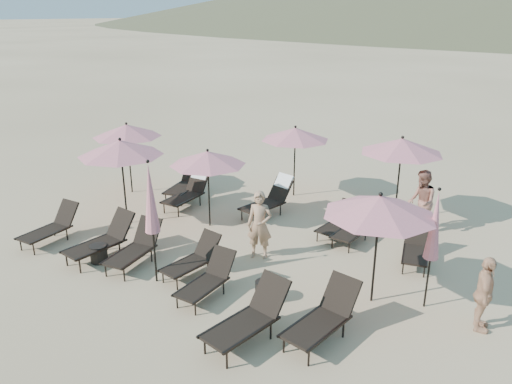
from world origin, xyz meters
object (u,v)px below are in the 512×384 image
Objects in this scene: umbrella_open_3 at (295,134)px; lounger_12 at (193,258)px; lounger_11 at (416,247)px; umbrella_open_0 at (120,148)px; lounger_10 at (354,227)px; lounger_2 at (135,247)px; lounger_1 at (102,239)px; lounger_7 at (189,190)px; lounger_4 at (249,317)px; umbrella_open_2 at (380,206)px; umbrella_closed_0 at (151,199)px; lounger_9 at (339,222)px; lounger_3 at (208,279)px; side_table_0 at (99,254)px; side_table_1 at (265,291)px; lounger_0 at (51,226)px; umbrella_open_4 at (402,146)px; beachgoer_c at (484,294)px; umbrella_open_1 at (208,158)px; umbrella_closed_1 at (435,226)px; beachgoer_a at (260,225)px; beachgoer_b at (421,202)px; umbrella_open_5 at (127,131)px; lounger_6 at (185,183)px; lounger_8 at (270,198)px; lounger_5 at (324,316)px.

lounger_12 is at bearing -81.20° from umbrella_open_3.
lounger_11 is 0.64× the size of umbrella_open_0.
umbrella_open_3 is at bearing 147.82° from lounger_10.
lounger_2 reaches higher than lounger_12.
lounger_7 is at bearing 103.03° from lounger_1.
umbrella_open_2 reaches higher than lounger_4.
lounger_9 is at bearing 64.50° from umbrella_closed_0.
side_table_0 is at bearing -176.25° from lounger_3.
umbrella_open_2 is 5.53× the size of side_table_1.
lounger_0 is 9.74m from umbrella_open_4.
beachgoer_c is (1.93, -1.96, 0.36)m from lounger_11.
beachgoer_c is (7.41, -0.73, -1.23)m from umbrella_open_1.
lounger_7 is at bearing 170.00° from umbrella_closed_1.
beachgoer_b is at bearing 31.36° from beachgoer_a.
lounger_0 reaches higher than lounger_3.
lounger_7 is 4.14m from side_table_0.
umbrella_closed_0 reaches higher than umbrella_open_3.
lounger_2 is at bearing 176.40° from lounger_4.
beachgoer_a reaches higher than lounger_7.
side_table_0 is at bearing -84.64° from lounger_7.
lounger_2 is 5.54m from umbrella_open_5.
lounger_6 is 0.75× the size of umbrella_open_0.
lounger_12 is 6.42m from beachgoer_b.
lounger_1 is 0.77× the size of umbrella_open_5.
side_table_0 is (-6.23, -4.46, -0.19)m from lounger_11.
umbrella_open_2 is (2.07, -2.54, 1.75)m from lounger_9.
beachgoer_b is at bearing 110.57° from umbrella_closed_1.
umbrella_open_0 is 3.11m from side_table_0.
beachgoer_b is at bearing 54.73° from lounger_10.
beachgoer_c is (6.34, 2.34, -1.23)m from umbrella_closed_0.
beachgoer_b reaches higher than lounger_3.
side_table_0 is at bearing -159.80° from umbrella_open_2.
lounger_12 is at bearing -51.45° from lounger_7.
lounger_8 is 4.09m from lounger_12.
lounger_1 is at bearing -74.39° from beachgoer_b.
lounger_9 is (2.35, -0.15, -0.13)m from lounger_8.
lounger_7 is at bearing 166.29° from lounger_11.
lounger_5 is 0.72× the size of umbrella_open_0.
lounger_1 is at bearing -127.08° from umbrella_open_4.
beachgoer_a reaches higher than side_table_0.
umbrella_open_2 is at bearing 21.24° from lounger_1.
umbrella_open_5 is (-7.24, -0.94, 1.71)m from lounger_9.
lounger_11 is (1.73, -0.23, -0.01)m from lounger_10.
lounger_5 is 8.37m from lounger_6.
umbrella_open_0 reaches higher than lounger_12.
umbrella_open_4 is (6.14, 4.80, -0.02)m from umbrella_open_0.
umbrella_open_4 is (4.01, 6.35, 1.76)m from lounger_2.
lounger_7 is at bearing 149.18° from lounger_4.
lounger_9 is 3.70m from umbrella_open_3.
lounger_10 is 6.66m from umbrella_open_0.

